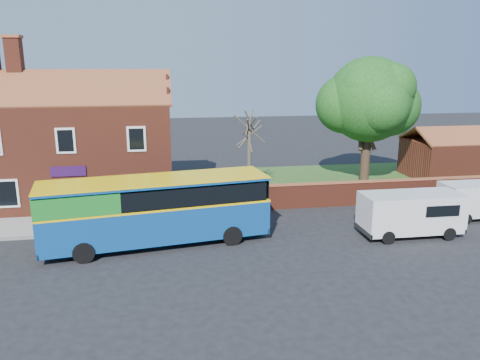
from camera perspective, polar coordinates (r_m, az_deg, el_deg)
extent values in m
plane|color=black|center=(22.36, -5.02, -9.52)|extent=(120.00, 120.00, 0.00)
cube|color=gray|center=(28.22, -20.35, -5.19)|extent=(18.00, 3.50, 0.12)
cube|color=slate|center=(26.60, -21.04, -6.38)|extent=(18.00, 0.15, 0.14)
cube|color=#426B28|center=(37.51, 13.53, -0.13)|extent=(26.00, 12.00, 0.04)
cube|color=maroon|center=(32.93, -19.01, 3.33)|extent=(12.00, 8.00, 6.50)
cube|color=brown|center=(30.51, -20.25, 10.50)|extent=(12.30, 4.08, 2.16)
cube|color=brown|center=(34.45, -19.04, 10.89)|extent=(12.30, 4.08, 2.16)
cube|color=maroon|center=(33.21, -25.82, 13.49)|extent=(0.90, 0.90, 2.20)
cube|color=black|center=(28.81, -20.49, 4.51)|extent=(1.10, 0.06, 1.50)
cube|color=#4C0F19|center=(29.51, -19.93, -2.21)|extent=(0.95, 0.04, 2.10)
cube|color=silver|center=(29.52, -19.93, -2.11)|extent=(1.20, 0.06, 2.30)
cube|color=#2B0D3D|center=(29.10, -20.21, 1.00)|extent=(2.00, 0.06, 0.60)
cube|color=maroon|center=(32.07, 17.71, -1.43)|extent=(22.00, 0.30, 1.50)
cube|color=brown|center=(31.88, 17.82, -0.04)|extent=(22.00, 0.38, 0.10)
cube|color=maroon|center=(41.51, 25.19, 2.35)|extent=(8.00, 5.00, 3.00)
cube|color=brown|center=(40.19, 26.49, 4.85)|extent=(8.20, 2.56, 1.24)
cube|color=brown|center=(42.22, 24.53, 5.43)|extent=(8.20, 2.56, 1.24)
cube|color=navy|center=(23.93, -10.10, -4.82)|extent=(11.42, 4.41, 1.77)
cube|color=yellow|center=(23.66, -10.19, -2.79)|extent=(11.44, 4.43, 0.10)
cube|color=black|center=(23.52, -10.25, -1.55)|extent=(10.98, 4.37, 0.88)
cube|color=#1C8026|center=(23.35, -19.20, -2.23)|extent=(4.16, 3.35, 0.94)
cube|color=navy|center=(23.37, -10.31, -0.14)|extent=(11.42, 4.41, 0.14)
cube|color=yellow|center=(23.35, -10.32, 0.05)|extent=(11.46, 4.46, 0.06)
cylinder|color=black|center=(22.80, -18.52, -8.39)|extent=(1.03, 0.43, 1.00)
cylinder|color=black|center=(25.25, -18.52, -6.20)|extent=(1.03, 0.43, 1.00)
cylinder|color=black|center=(23.69, -0.96, -6.78)|extent=(1.03, 0.43, 1.00)
cylinder|color=black|center=(26.06, -2.65, -4.84)|extent=(1.03, 0.43, 1.00)
cube|color=silver|center=(26.30, 20.09, -3.67)|extent=(5.26, 2.14, 1.99)
cube|color=black|center=(27.42, 24.48, -2.69)|extent=(0.09, 1.78, 0.79)
cube|color=black|center=(27.88, 24.62, -5.04)|extent=(0.12, 2.10, 0.25)
cylinder|color=black|center=(25.01, 17.60, -6.70)|extent=(0.69, 0.23, 0.69)
cylinder|color=black|center=(26.68, 15.73, -5.26)|extent=(0.69, 0.23, 0.69)
cylinder|color=black|center=(26.64, 24.12, -6.01)|extent=(0.69, 0.23, 0.69)
cylinder|color=black|center=(28.22, 21.97, -4.72)|extent=(0.69, 0.23, 0.69)
cylinder|color=black|center=(29.68, 25.84, -4.27)|extent=(0.64, 0.23, 0.64)
cylinder|color=black|center=(31.11, 23.98, -3.28)|extent=(0.64, 0.23, 0.64)
cylinder|color=black|center=(36.05, 15.02, 2.38)|extent=(0.68, 0.68, 3.92)
sphere|color=#327925|center=(35.47, 15.48, 9.42)|extent=(6.14, 6.14, 6.14)
sphere|color=#327925|center=(36.59, 17.78, 8.58)|extent=(4.43, 4.43, 4.43)
sphere|color=#327925|center=(35.32, 12.67, 9.01)|extent=(4.26, 4.26, 4.26)
cylinder|color=#4C4238|center=(32.62, 1.13, 2.75)|extent=(0.29, 0.29, 5.11)
cylinder|color=#4C4238|center=(32.31, 1.14, 5.92)|extent=(0.30, 2.49, 2.01)
cylinder|color=#4C4238|center=(32.34, 1.14, 5.60)|extent=(1.30, 1.84, 1.84)
cylinder|color=#4C4238|center=(32.29, 1.14, 6.24)|extent=(2.09, 0.96, 2.04)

